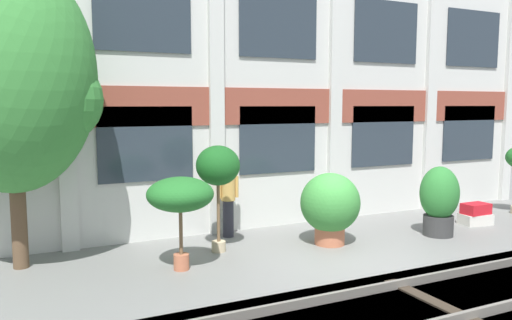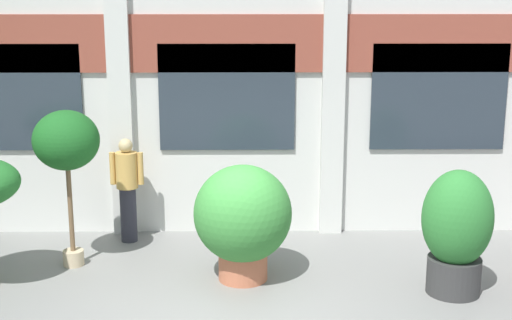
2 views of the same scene
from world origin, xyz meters
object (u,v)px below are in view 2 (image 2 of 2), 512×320
at_px(potted_plant_ribbed_drum, 457,229).
at_px(resident_by_doorway, 127,187).
at_px(potted_plant_stone_basin, 243,217).
at_px(potted_plant_terracotta_small, 66,144).

relative_size(potted_plant_ribbed_drum, resident_by_doorway, 1.00).
height_order(potted_plant_stone_basin, potted_plant_terracotta_small, potted_plant_terracotta_small).
bearing_deg(potted_plant_ribbed_drum, potted_plant_terracotta_small, 168.87).
height_order(potted_plant_ribbed_drum, resident_by_doorway, potted_plant_ribbed_drum).
height_order(potted_plant_stone_basin, resident_by_doorway, resident_by_doorway).
bearing_deg(potted_plant_stone_basin, potted_plant_terracotta_small, 167.66).
bearing_deg(potted_plant_stone_basin, potted_plant_ribbed_drum, -10.05).
bearing_deg(potted_plant_ribbed_drum, resident_by_doorway, 155.89).
relative_size(potted_plant_stone_basin, potted_plant_terracotta_small, 0.71).
relative_size(potted_plant_ribbed_drum, potted_plant_terracotta_small, 0.73).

